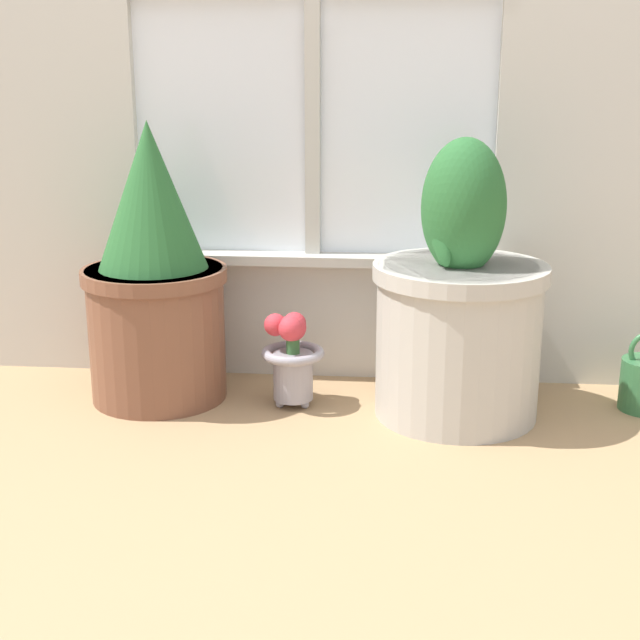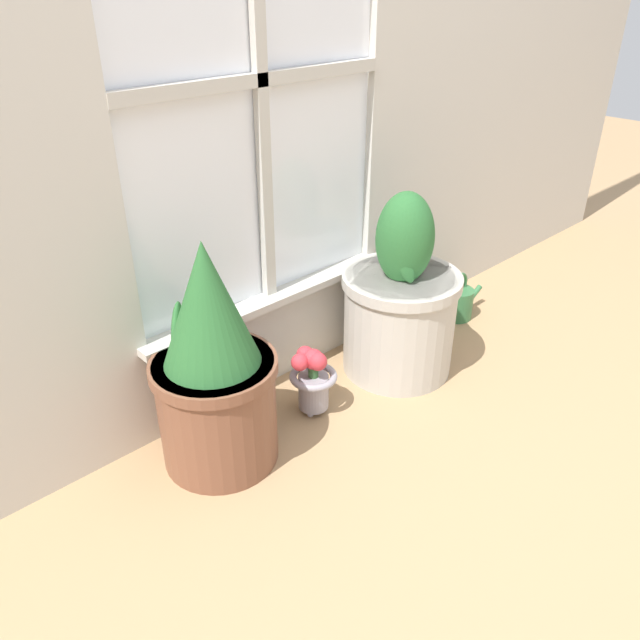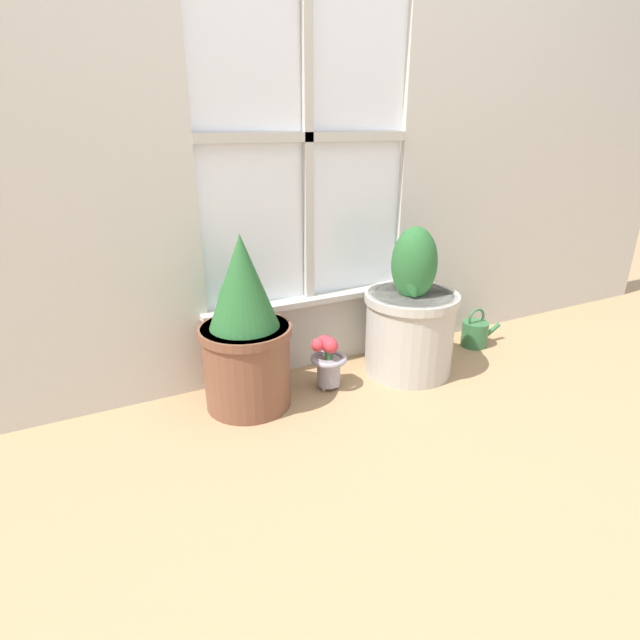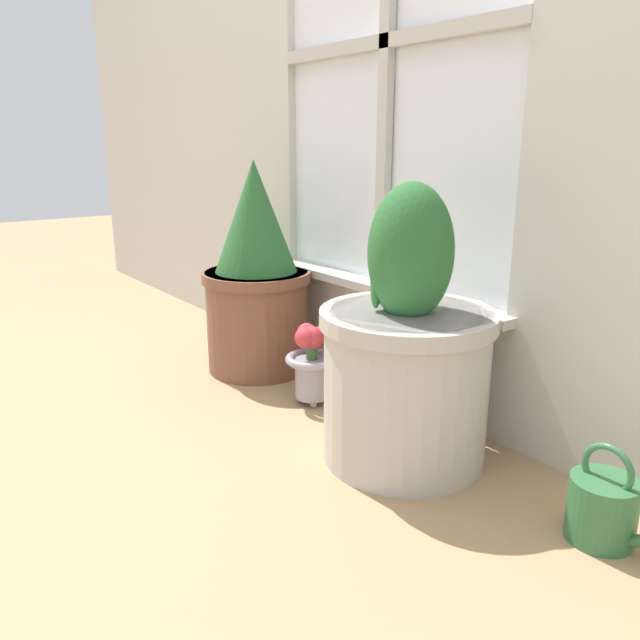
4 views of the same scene
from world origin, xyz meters
The scene contains 6 objects.
ground_plane centered at (0.00, 0.00, 0.00)m, with size 10.00×10.00×0.00m, color tan.
wall_with_window centered at (0.00, 0.53, 1.27)m, with size 4.40×0.10×2.50m.
potted_plant_left centered at (-0.35, 0.32, 0.29)m, with size 0.34×0.34×0.66m.
potted_plant_right centered at (0.35, 0.27, 0.24)m, with size 0.39×0.39×0.63m.
flower_vase centered at (-0.03, 0.29, 0.13)m, with size 0.15×0.15×0.22m.
watering_can centered at (0.80, 0.34, 0.07)m, with size 0.22×0.12×0.19m.
Camera 3 is at (-0.86, -1.30, 1.00)m, focal length 28.00 mm.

